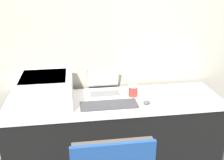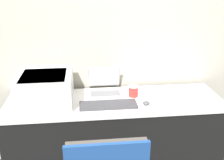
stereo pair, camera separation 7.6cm
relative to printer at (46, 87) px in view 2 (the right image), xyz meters
name	(u,v)px [view 2 (the right image)]	position (x,y,z in m)	size (l,w,h in m)	color
wall_back	(110,34)	(0.58, 0.35, 0.36)	(8.00, 0.05, 2.60)	#B7B2A3
table	(115,139)	(0.58, -0.01, -0.54)	(1.87, 0.58, 0.80)	black
printer	(46,87)	(0.00, 0.00, 0.00)	(0.44, 0.44, 0.27)	silver
laptop_left	(105,87)	(0.51, 0.16, -0.09)	(0.30, 0.29, 0.22)	#B7B7BC
external_keyboard	(108,105)	(0.51, -0.11, -0.13)	(0.48, 0.15, 0.02)	#3D3D42
coffee_cup	(133,91)	(0.75, 0.05, -0.09)	(0.09, 0.09, 0.10)	red
mouse	(146,103)	(0.83, -0.13, -0.13)	(0.06, 0.05, 0.03)	#4C4C51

